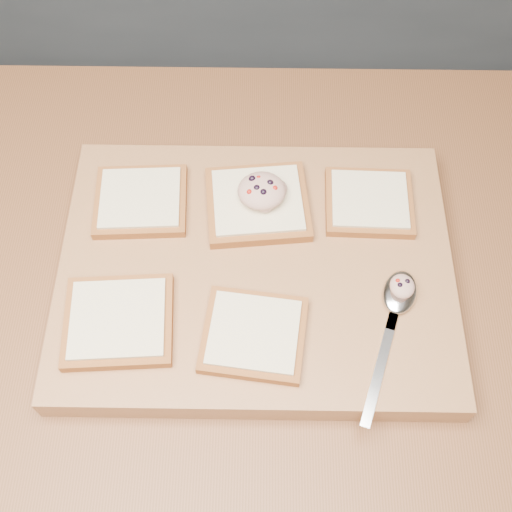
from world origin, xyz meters
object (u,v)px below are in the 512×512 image
at_px(cutting_board, 256,270).
at_px(spoon, 397,303).
at_px(tuna_salad_dollop, 262,191).
at_px(bread_far_center, 258,203).

height_order(cutting_board, spoon, spoon).
distance_m(cutting_board, tuna_salad_dollop, 0.10).
distance_m(bread_far_center, tuna_salad_dollop, 0.02).
xyz_separation_m(cutting_board, spoon, (0.17, -0.06, 0.03)).
xyz_separation_m(cutting_board, tuna_salad_dollop, (0.01, 0.09, 0.05)).
height_order(tuna_salad_dollop, spoon, tuna_salad_dollop).
height_order(cutting_board, bread_far_center, bread_far_center).
bearing_deg(bread_far_center, spoon, -39.77).
bearing_deg(tuna_salad_dollop, spoon, -41.21).
xyz_separation_m(bread_far_center, tuna_salad_dollop, (0.01, 0.00, 0.02)).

